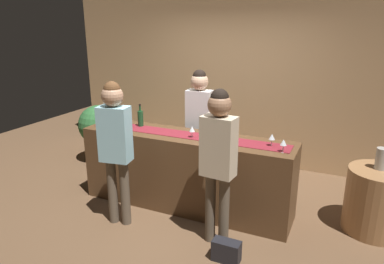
{
  "coord_description": "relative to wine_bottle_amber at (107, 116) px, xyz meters",
  "views": [
    {
      "loc": [
        1.8,
        -3.76,
        2.28
      ],
      "look_at": [
        0.09,
        0.0,
        1.01
      ],
      "focal_mm": 33.36,
      "sensor_mm": 36.0,
      "label": 1
    }
  ],
  "objects": [
    {
      "name": "wine_bottle_amber",
      "position": [
        0.0,
        0.0,
        0.0
      ],
      "size": [
        0.07,
        0.07,
        0.3
      ],
      "color": "brown",
      "rests_on": "bar_counter"
    },
    {
      "name": "customer_sipping",
      "position": [
        1.81,
        -0.59,
        -0.04
      ],
      "size": [
        0.36,
        0.24,
        1.68
      ],
      "rotation": [
        0.0,
        0.0,
        -0.1
      ],
      "color": "brown",
      "rests_on": "ground"
    },
    {
      "name": "wine_glass_near_customer",
      "position": [
        2.21,
        0.03,
        -0.01
      ],
      "size": [
        0.07,
        0.07,
        0.14
      ],
      "color": "silver",
      "rests_on": "bar_counter"
    },
    {
      "name": "wine_glass_mid_counter",
      "position": [
        2.37,
        -0.11,
        -0.01
      ],
      "size": [
        0.07,
        0.07,
        0.14
      ],
      "color": "silver",
      "rests_on": "bar_counter"
    },
    {
      "name": "potted_plant_tall",
      "position": [
        -0.87,
        0.84,
        -0.52
      ],
      "size": [
        0.66,
        0.66,
        0.97
      ],
      "color": "#4C4C51",
      "rests_on": "ground"
    },
    {
      "name": "handbag",
      "position": [
        2.02,
        -0.85,
        -0.97
      ],
      "size": [
        0.28,
        0.14,
        0.22
      ],
      "primitive_type": "cube",
      "color": "black",
      "rests_on": "ground"
    },
    {
      "name": "ground_plane",
      "position": [
        1.17,
        0.0,
        -1.08
      ],
      "size": [
        10.0,
        10.0,
        0.0
      ],
      "primitive_type": "plane",
      "color": "brown"
    },
    {
      "name": "bartender",
      "position": [
        1.1,
        0.58,
        -0.03
      ],
      "size": [
        0.35,
        0.24,
        1.69
      ],
      "rotation": [
        0.0,
        0.0,
        3.19
      ],
      "color": "#26262B",
      "rests_on": "ground"
    },
    {
      "name": "vase_on_side_table",
      "position": [
        3.35,
        0.42,
        -0.22
      ],
      "size": [
        0.13,
        0.13,
        0.24
      ],
      "primitive_type": "cylinder",
      "color": "#A8A399",
      "rests_on": "round_side_table"
    },
    {
      "name": "wine_glass_far_end",
      "position": [
        1.28,
        -0.06,
        -0.01
      ],
      "size": [
        0.07,
        0.07,
        0.14
      ],
      "color": "silver",
      "rests_on": "bar_counter"
    },
    {
      "name": "bar_counter",
      "position": [
        1.17,
        0.0,
        -0.6
      ],
      "size": [
        2.69,
        0.6,
        0.96
      ],
      "primitive_type": "cube",
      "color": "#543821",
      "rests_on": "ground"
    },
    {
      "name": "customer_browsing",
      "position": [
        0.63,
        -0.69,
        -0.03
      ],
      "size": [
        0.37,
        0.25,
        1.69
      ],
      "rotation": [
        0.0,
        0.0,
        0.16
      ],
      "color": "brown",
      "rests_on": "ground"
    },
    {
      "name": "back_wall",
      "position": [
        1.17,
        1.9,
        0.37
      ],
      "size": [
        6.0,
        0.12,
        2.9
      ],
      "primitive_type": "cube",
      "color": "tan",
      "rests_on": "ground"
    },
    {
      "name": "counter_runner_cloth",
      "position": [
        1.17,
        0.0,
        -0.11
      ],
      "size": [
        2.56,
        0.28,
        0.01
      ],
      "primitive_type": "cube",
      "color": "maroon",
      "rests_on": "bar_counter"
    },
    {
      "name": "round_side_table",
      "position": [
        3.36,
        0.37,
        -0.71
      ],
      "size": [
        0.68,
        0.68,
        0.74
      ],
      "primitive_type": "cylinder",
      "color": "#996B42",
      "rests_on": "ground"
    },
    {
      "name": "wine_bottle_green",
      "position": [
        0.46,
        0.1,
        0.0
      ],
      "size": [
        0.07,
        0.07,
        0.3
      ],
      "color": "#194723",
      "rests_on": "bar_counter"
    }
  ]
}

